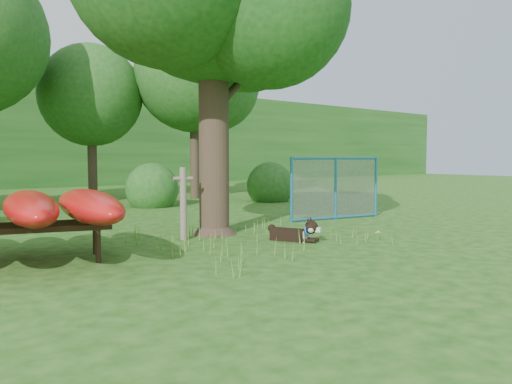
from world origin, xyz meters
TOP-DOWN VIEW (x-y plane):
  - ground at (0.00, 0.00)m, footprint 80.00×80.00m
  - wooden_post at (-0.78, 2.35)m, footprint 0.41×0.17m
  - husky_dog at (0.86, 0.73)m, footprint 0.64×1.11m
  - fence_section at (4.19, 2.64)m, footprint 2.87×0.65m
  - wildflower_clump at (2.18, -0.28)m, footprint 0.09×0.08m
  - bg_tree_c at (1.50, 13.00)m, footprint 4.00×4.00m
  - bg_tree_d at (5.00, 11.00)m, footprint 4.80×4.80m
  - bg_tree_e at (8.00, 14.00)m, footprint 4.60×4.60m
  - shrub_right at (6.50, 8.00)m, footprint 1.80×1.80m
  - shrub_mid at (2.00, 9.00)m, footprint 1.80×1.80m

SIDE VIEW (x-z plane):
  - ground at x=0.00m, z-range 0.00..0.00m
  - shrub_right at x=6.50m, z-range -0.90..0.90m
  - shrub_mid at x=2.00m, z-range -0.90..0.90m
  - wildflower_clump at x=2.18m, z-range 0.06..0.26m
  - husky_dog at x=0.86m, z-range -0.08..0.44m
  - wooden_post at x=-0.78m, z-range 0.04..1.53m
  - fence_section at x=4.19m, z-range -0.56..2.27m
  - bg_tree_c at x=1.50m, z-range 1.05..7.17m
  - bg_tree_d at x=5.00m, z-range 1.33..8.83m
  - bg_tree_e at x=8.00m, z-range 1.46..9.01m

